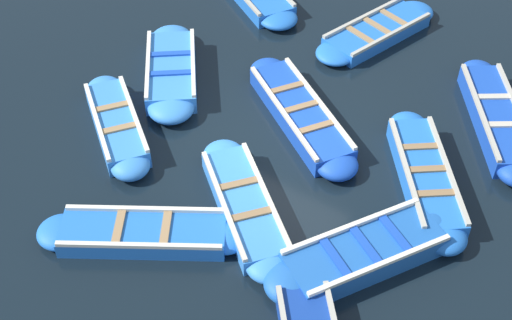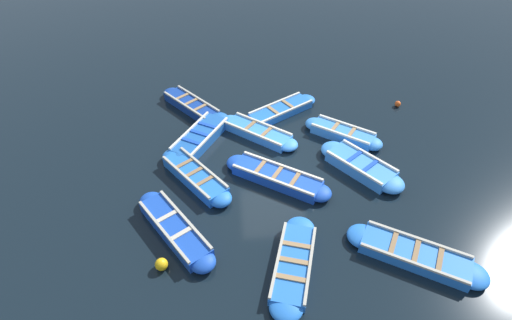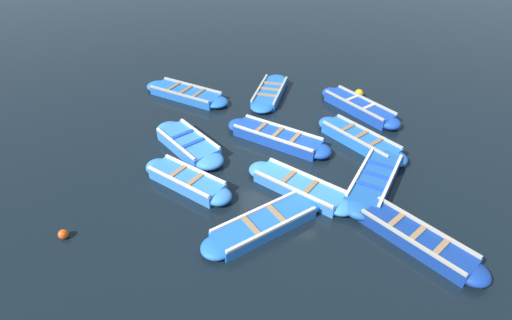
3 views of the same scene
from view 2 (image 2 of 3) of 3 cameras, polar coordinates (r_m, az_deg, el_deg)
The scene contains 14 objects.
ground_plane at distance 14.19m, azimuth 2.72°, elevation -0.68°, with size 120.00×120.00×0.00m, color black.
boat_stern_in at distance 13.60m, azimuth -8.70°, elevation -2.31°, with size 3.24×2.74×0.45m.
boat_far_corner at distance 17.11m, azimuth -9.19°, elevation 7.68°, with size 3.21×2.88×0.42m.
boat_tucked at distance 15.38m, azimuth 0.30°, elevation 3.96°, with size 2.74×3.16×0.39m.
boat_inner_gap at distance 11.26m, azimuth 5.41°, elevation -14.60°, with size 3.55×1.83×0.35m.
boat_centre at distance 15.65m, azimuth 12.28°, elevation 3.73°, with size 2.43×2.94×0.44m.
boat_broadside at distance 15.22m, azimuth -7.98°, elevation 3.21°, with size 3.50×2.56×0.46m.
boat_drifting at distance 12.20m, azimuth 21.73°, elevation -12.46°, with size 2.73×3.78×0.38m.
boat_outer_left at distance 12.12m, azimuth -11.49°, elevation -9.66°, with size 3.44×2.71×0.45m.
boat_alongside at distance 16.66m, azimuth 3.56°, elevation 7.06°, with size 2.57×3.44×0.37m.
boat_near_quay at distance 13.44m, azimuth 3.02°, elevation -2.46°, with size 2.76×3.66×0.43m.
boat_mid_row at distance 14.29m, azimuth 14.74°, elevation -0.83°, with size 3.18×2.78×0.46m.
buoy_orange_near at distance 11.47m, azimuth -13.36°, elevation -14.30°, with size 0.35×0.35×0.35m, color #EAB214.
buoy_yellow_far at distance 18.14m, azimuth 19.59°, elevation 7.57°, with size 0.25×0.25×0.25m, color #E05119.
Camera 2 is at (10.54, -1.46, 9.38)m, focal length 28.00 mm.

